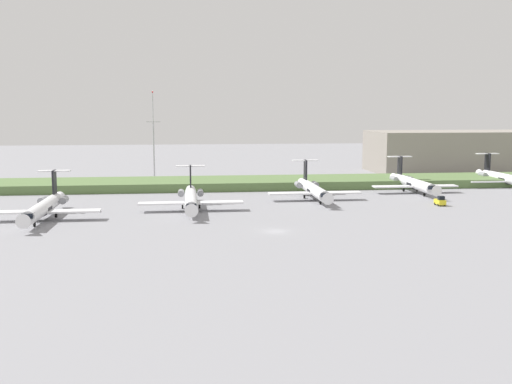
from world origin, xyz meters
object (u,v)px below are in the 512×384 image
object	(u,v)px
regional_jet_third	(191,199)
regional_jet_fifth	(413,183)
regional_jet_sixth	(505,178)
regional_jet_second	(44,207)
baggage_tug	(440,201)
antenna_mast	(154,143)
regional_jet_fourth	(313,189)

from	to	relation	value
regional_jet_third	regional_jet_fifth	world-z (taller)	same
regional_jet_sixth	regional_jet_fifth	bearing A→B (deg)	-165.09
regional_jet_second	baggage_tug	distance (m)	87.49
regional_jet_fifth	antenna_mast	xyz separation A→B (m)	(-70.99, 41.19, 8.97)
regional_jet_second	regional_jet_fourth	bearing A→B (deg)	18.83
regional_jet_fourth	antenna_mast	bearing A→B (deg)	129.23
regional_jet_sixth	antenna_mast	xyz separation A→B (m)	(-101.58, 33.04, 8.97)
antenna_mast	regional_jet_fourth	bearing A→B (deg)	-50.77
regional_jet_third	antenna_mast	distance (m)	64.90
regional_jet_fifth	baggage_tug	bearing A→B (deg)	-95.30
regional_jet_fourth	regional_jet_fifth	size ratio (longest dim) A/B	1.00
regional_jet_third	regional_jet_fifth	distance (m)	63.51
regional_jet_fourth	regional_jet_third	bearing A→B (deg)	-157.91
regional_jet_third	baggage_tug	xyz separation A→B (m)	(57.47, -0.43, -1.53)
regional_jet_fifth	regional_jet_third	bearing A→B (deg)	-159.67
regional_jet_third	regional_jet_fourth	bearing A→B (deg)	22.09
regional_jet_third	baggage_tug	bearing A→B (deg)	-0.43
regional_jet_sixth	baggage_tug	size ratio (longest dim) A/B	9.69
regional_jet_second	antenna_mast	distance (m)	74.24
regional_jet_fourth	baggage_tug	bearing A→B (deg)	-24.96
regional_jet_second	regional_jet_sixth	xyz separation A→B (m)	(119.81, 38.36, 0.00)
regional_jet_second	regional_jet_fifth	distance (m)	94.20
regional_jet_sixth	regional_jet_third	bearing A→B (deg)	-161.47
regional_jet_fifth	regional_jet_sixth	size ratio (longest dim) A/B	1.00
regional_jet_third	regional_jet_fourth	distance (m)	32.60
regional_jet_fifth	regional_jet_sixth	bearing A→B (deg)	14.91
baggage_tug	regional_jet_third	bearing A→B (deg)	179.57
regional_jet_fourth	baggage_tug	size ratio (longest dim) A/B	9.69
regional_jet_fourth	regional_jet_fifth	distance (m)	30.94
regional_jet_fifth	antenna_mast	bearing A→B (deg)	149.88
regional_jet_third	regional_jet_second	bearing A→B (deg)	-164.63
antenna_mast	regional_jet_fifth	bearing A→B (deg)	-30.12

